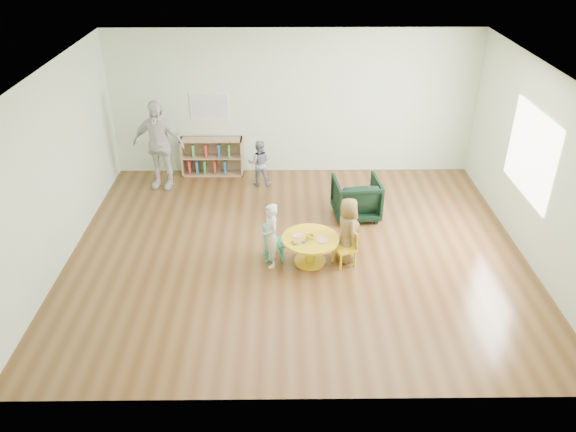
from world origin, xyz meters
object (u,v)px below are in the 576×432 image
object	(u,v)px
kid_chair_left	(271,242)
child_left	(271,236)
child_right	(347,230)
activity_table	(310,245)
toddler	(259,163)
adult_caretaker	(158,145)
kid_chair_right	(347,246)
bookshelf	(212,157)
armchair	(356,198)

from	to	relation	value
kid_chair_left	child_left	distance (m)	0.27
child_left	child_right	world-z (taller)	child_right
activity_table	toddler	xyz separation A→B (m)	(-0.85, 2.68, 0.15)
activity_table	adult_caretaker	bearing A→B (deg)	135.75
kid_chair_left	kid_chair_right	bearing A→B (deg)	74.98
bookshelf	child_right	bearing A→B (deg)	-52.82
kid_chair_left	toddler	world-z (taller)	toddler
kid_chair_right	bookshelf	world-z (taller)	bookshelf
toddler	child_left	bearing A→B (deg)	96.01
activity_table	adult_caretaker	world-z (taller)	adult_caretaker
kid_chair_left	child_right	xyz separation A→B (m)	(1.14, -0.04, 0.23)
bookshelf	toddler	size ratio (longest dim) A/B	1.34
kid_chair_left	adult_caretaker	distance (m)	3.33
armchair	toddler	xyz separation A→B (m)	(-1.70, 1.26, 0.10)
activity_table	armchair	distance (m)	1.65
activity_table	adult_caretaker	xyz separation A→B (m)	(-2.70, 2.63, 0.55)
armchair	child_right	distance (m)	1.39
activity_table	child_right	xyz separation A→B (m)	(0.55, 0.07, 0.22)
activity_table	bookshelf	bearing A→B (deg)	119.62
armchair	toddler	size ratio (longest dim) A/B	0.86
armchair	child_left	size ratio (longest dim) A/B	0.77
bookshelf	kid_chair_right	bearing A→B (deg)	-53.88
armchair	adult_caretaker	size ratio (longest dim) A/B	0.46
activity_table	bookshelf	size ratio (longest dim) A/B	0.72
kid_chair_left	activity_table	bearing A→B (deg)	71.83
kid_chair_right	adult_caretaker	bearing A→B (deg)	26.72
activity_table	toddler	distance (m)	2.81
child_left	adult_caretaker	world-z (taller)	adult_caretaker
armchair	toddler	bearing A→B (deg)	-42.26
child_right	toddler	distance (m)	2.96
kid_chair_left	child_left	world-z (taller)	child_left
bookshelf	toddler	xyz separation A→B (m)	(0.96, -0.50, 0.08)
kid_chair_right	bookshelf	distance (m)	3.99
child_right	toddler	xyz separation A→B (m)	(-1.40, 2.61, -0.07)
activity_table	kid_chair_right	distance (m)	0.54
toddler	armchair	bearing A→B (deg)	143.90
adult_caretaker	toddler	bearing A→B (deg)	11.74
kid_chair_right	toddler	world-z (taller)	toddler
activity_table	child_left	size ratio (longest dim) A/B	0.85
activity_table	bookshelf	distance (m)	3.66
kid_chair_right	child_right	bearing A→B (deg)	-29.19
bookshelf	kid_chair_left	bearing A→B (deg)	-68.27
kid_chair_left	kid_chair_right	world-z (taller)	kid_chair_right
child_left	child_right	size ratio (longest dim) A/B	0.98
kid_chair_left	child_right	distance (m)	1.16
armchair	child_right	size ratio (longest dim) A/B	0.75
kid_chair_left	kid_chair_right	distance (m)	1.14
child_left	child_right	bearing A→B (deg)	76.47
child_right	activity_table	bearing A→B (deg)	81.79
child_left	child_right	xyz separation A→B (m)	(1.14, 0.13, 0.01)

